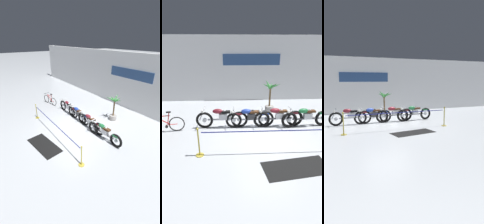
{
  "view_description": "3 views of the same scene",
  "coord_description": "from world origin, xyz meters",
  "views": [
    {
      "loc": [
        6.77,
        -4.37,
        5.06
      ],
      "look_at": [
        -0.13,
        0.46,
        0.9
      ],
      "focal_mm": 24.0,
      "sensor_mm": 36.0,
      "label": 1
    },
    {
      "loc": [
        -1.39,
        -6.67,
        3.54
      ],
      "look_at": [
        -1.03,
        0.31,
        0.89
      ],
      "focal_mm": 28.0,
      "sensor_mm": 36.0,
      "label": 2
    },
    {
      "loc": [
        -3.72,
        -11.54,
        2.48
      ],
      "look_at": [
        1.13,
        0.28,
        0.62
      ],
      "focal_mm": 35.0,
      "sensor_mm": 36.0,
      "label": 3
    }
  ],
  "objects": [
    {
      "name": "back_wall",
      "position": [
        -0.0,
        5.12,
        2.1
      ],
      "size": [
        28.0,
        0.29,
        4.2
      ],
      "color": "white",
      "rests_on": "ground"
    },
    {
      "name": "stanchion_mid_left",
      "position": [
        2.77,
        -1.49,
        0.36
      ],
      "size": [
        0.28,
        0.28,
        1.05
      ],
      "color": "gold",
      "rests_on": "ground"
    },
    {
      "name": "motorcycle_green_3",
      "position": [
        1.94,
        0.6,
        0.47
      ],
      "size": [
        2.38,
        0.62,
        0.95
      ],
      "color": "black",
      "rests_on": "ground"
    },
    {
      "name": "floor_banner",
      "position": [
        0.54,
        -2.31,
        0.0
      ],
      "size": [
        2.23,
        1.22,
        0.01
      ],
      "primitive_type": "cube",
      "rotation": [
        0.0,
        0.0,
        0.14
      ],
      "color": "black",
      "rests_on": "ground"
    },
    {
      "name": "motorcycle_blue_1",
      "position": [
        -0.66,
        0.67,
        0.47
      ],
      "size": [
        2.24,
        0.62,
        0.95
      ],
      "color": "black",
      "rests_on": "ground"
    },
    {
      "name": "motorcycle_maroon_0",
      "position": [
        -1.94,
        0.68,
        0.49
      ],
      "size": [
        2.36,
        0.62,
        0.97
      ],
      "color": "black",
      "rests_on": "ground"
    },
    {
      "name": "potted_palm_left_of_row",
      "position": [
        0.65,
        2.67,
        0.88
      ],
      "size": [
        1.0,
        1.1,
        1.83
      ],
      "color": "gray",
      "rests_on": "ground"
    },
    {
      "name": "motorcycle_maroon_2",
      "position": [
        0.65,
        0.66,
        0.48
      ],
      "size": [
        2.33,
        0.62,
        0.96
      ],
      "color": "black",
      "rests_on": "ground"
    },
    {
      "name": "stanchion_far_left",
      "position": [
        -1.03,
        -1.49,
        0.66
      ],
      "size": [
        5.39,
        0.28,
        1.05
      ],
      "color": "gold",
      "rests_on": "ground"
    },
    {
      "name": "ground_plane",
      "position": [
        0.0,
        0.0,
        0.0
      ],
      "size": [
        120.0,
        120.0,
        0.0
      ],
      "primitive_type": "plane",
      "color": "#B2B7BC"
    }
  ]
}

